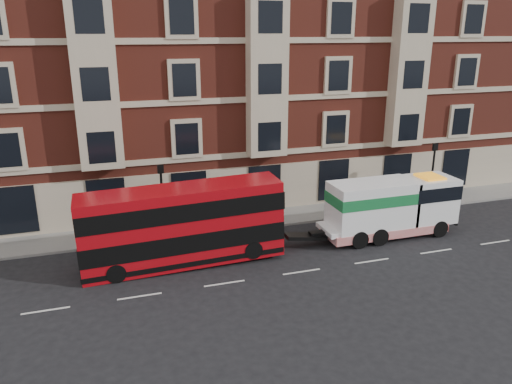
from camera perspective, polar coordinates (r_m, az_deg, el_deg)
ground at (r=25.52m, az=5.22°, el=-9.07°), size 120.00×120.00×0.00m
sidewalk at (r=31.91m, az=0.02°, el=-3.13°), size 90.00×3.00×0.15m
victorian_terrace at (r=37.14m, az=-2.88°, el=15.64°), size 45.00×12.00×20.40m
lamp_post_west at (r=28.64m, az=-10.68°, el=-0.43°), size 0.35×0.15×4.35m
lamp_post_east at (r=35.43m, az=19.53°, el=2.39°), size 0.35×0.15×4.35m
double_decker_bus at (r=25.66m, az=-8.41°, el=-3.68°), size 10.21×2.34×4.13m
tow_truck at (r=29.97m, az=14.97°, el=-1.67°), size 8.17×2.42×3.41m
pedestrian at (r=28.99m, az=-17.09°, el=-4.10°), size 0.76×0.59×1.84m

